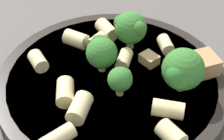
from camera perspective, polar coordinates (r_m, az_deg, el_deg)
The scene contains 19 objects.
ground_plane at distance 0.40m, azimuth 0.00°, elevation -5.29°, with size 2.00×2.00×0.00m, color #5B5651.
pasta_bowl at distance 0.38m, azimuth 0.00°, elevation -2.97°, with size 0.23×0.23×0.04m.
broccoli_floret_0 at distance 0.40m, azimuth 2.80°, elevation 6.48°, with size 0.03×0.04×0.04m.
broccoli_floret_1 at distance 0.35m, azimuth 10.66°, elevation 0.10°, with size 0.04×0.04×0.05m.
broccoli_floret_2 at distance 0.34m, azimuth 1.29°, elevation -1.38°, with size 0.02×0.02×0.03m.
broccoli_floret_3 at distance 0.37m, azimuth -1.55°, elevation 2.80°, with size 0.03×0.03×0.04m.
rigatoni_0 at distance 0.32m, azimuth -8.24°, elevation -10.21°, with size 0.01×0.01×0.03m, color beige.
rigatoni_1 at distance 0.34m, azimuth 8.55°, elevation -5.92°, with size 0.02×0.02×0.03m, color beige.
rigatoni_2 at distance 0.39m, azimuth -11.19°, elevation 1.35°, with size 0.02×0.02×0.02m, color beige.
rigatoni_3 at distance 0.42m, azimuth -0.82°, elevation 6.16°, with size 0.02×0.02×0.03m, color beige.
rigatoni_4 at distance 0.41m, azimuth -5.52°, elevation 4.69°, with size 0.02×0.02×0.02m, color beige.
rigatoni_5 at distance 0.35m, azimuth -7.15°, elevation -3.35°, with size 0.02×0.02×0.03m, color beige.
rigatoni_6 at distance 0.40m, azimuth -2.29°, elevation 4.24°, with size 0.02×0.02×0.02m, color beige.
rigatoni_7 at distance 0.41m, azimuth 8.17°, elevation 3.87°, with size 0.01×0.01×0.02m, color beige.
rigatoni_8 at distance 0.32m, azimuth 9.00°, elevation -9.68°, with size 0.02×0.02×0.02m, color beige.
rigatoni_9 at distance 0.33m, azimuth -4.95°, elevation -5.79°, with size 0.02×0.02×0.03m, color beige.
rigatoni_10 at distance 0.38m, azimuth 1.88°, elevation 1.61°, with size 0.01×0.01×0.02m, color beige.
chicken_chunk_0 at distance 0.39m, azimuth 13.61°, elevation 0.88°, with size 0.03×0.03×0.02m, color tan.
chicken_chunk_1 at distance 0.39m, azimuth 5.69°, elevation 1.67°, with size 0.02×0.01×0.01m, color tan.
Camera 1 is at (0.08, 0.26, 0.29)m, focal length 60.00 mm.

